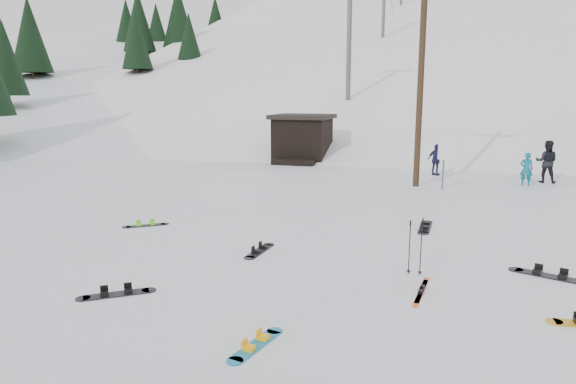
# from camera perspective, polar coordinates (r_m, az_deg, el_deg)

# --- Properties ---
(ground) EXTENTS (200.00, 200.00, 0.00)m
(ground) POSITION_cam_1_polar(r_m,az_deg,el_deg) (9.81, -2.95, -12.53)
(ground) COLOR silver
(ground) RESTS_ON ground
(ski_slope) EXTENTS (60.00, 85.24, 65.97)m
(ski_slope) POSITION_cam_1_polar(r_m,az_deg,el_deg) (65.49, 13.82, -3.61)
(ski_slope) COLOR white
(ski_slope) RESTS_ON ground
(ridge_left) EXTENTS (47.54, 95.03, 58.38)m
(ridge_left) POSITION_cam_1_polar(r_m,az_deg,el_deg) (70.27, -17.27, -1.98)
(ridge_left) COLOR silver
(ridge_left) RESTS_ON ground
(treeline_left) EXTENTS (20.00, 64.00, 10.00)m
(treeline_left) POSITION_cam_1_polar(r_m,az_deg,el_deg) (61.16, -20.50, 6.43)
(treeline_left) COLOR black
(treeline_left) RESTS_ON ground
(treeline_crest) EXTENTS (50.00, 6.00, 10.00)m
(treeline_crest) POSITION_cam_1_polar(r_m,az_deg,el_deg) (94.59, 15.29, 8.01)
(treeline_crest) COLOR black
(treeline_crest) RESTS_ON ski_slope
(utility_pole) EXTENTS (2.00, 0.26, 9.00)m
(utility_pole) POSITION_cam_1_polar(r_m,az_deg,el_deg) (22.50, 14.55, 12.46)
(utility_pole) COLOR #3A2819
(utility_pole) RESTS_ON ground
(trail_sign) EXTENTS (0.50, 0.09, 1.85)m
(trail_sign) POSITION_cam_1_polar(r_m,az_deg,el_deg) (22.19, 16.93, 3.55)
(trail_sign) COLOR #595B60
(trail_sign) RESTS_ON ground
(lift_hut) EXTENTS (3.40, 4.10, 2.75)m
(lift_hut) POSITION_cam_1_polar(r_m,az_deg,el_deg) (30.60, 1.62, 6.03)
(lift_hut) COLOR black
(lift_hut) RESTS_ON ground
(lift_tower_near) EXTENTS (2.20, 0.36, 8.00)m
(lift_tower_near) POSITION_cam_1_polar(r_m,az_deg,el_deg) (39.31, 6.81, 16.48)
(lift_tower_near) COLOR #595B60
(lift_tower_near) RESTS_ON ski_slope
(hero_snowboard) EXTENTS (0.51, 1.36, 0.10)m
(hero_snowboard) POSITION_cam_1_polar(r_m,az_deg,el_deg) (8.40, -3.59, -16.55)
(hero_snowboard) COLOR teal
(hero_snowboard) RESTS_ON ground
(hero_skis) EXTENTS (0.26, 1.67, 0.09)m
(hero_skis) POSITION_cam_1_polar(r_m,az_deg,el_deg) (10.76, 14.60, -10.57)
(hero_skis) COLOR #C94814
(hero_skis) RESTS_ON ground
(ski_poles) EXTENTS (0.33, 0.09, 1.20)m
(ski_poles) POSITION_cam_1_polar(r_m,az_deg,el_deg) (11.55, 13.96, -5.96)
(ski_poles) COLOR black
(ski_poles) RESTS_ON ground
(board_scatter_a) EXTENTS (1.27, 1.03, 0.11)m
(board_scatter_a) POSITION_cam_1_polar(r_m,az_deg,el_deg) (10.82, -18.51, -10.66)
(board_scatter_a) COLOR black
(board_scatter_a) RESTS_ON ground
(board_scatter_b) EXTENTS (0.36, 1.47, 0.10)m
(board_scatter_b) POSITION_cam_1_polar(r_m,az_deg,el_deg) (12.99, -3.18, -6.50)
(board_scatter_b) COLOR black
(board_scatter_b) RESTS_ON ground
(board_scatter_c) EXTENTS (1.15, 0.93, 0.10)m
(board_scatter_c) POSITION_cam_1_polar(r_m,az_deg,el_deg) (16.02, -15.53, -3.56)
(board_scatter_c) COLOR black
(board_scatter_c) RESTS_ON ground
(board_scatter_d) EXTENTS (1.62, 0.81, 0.12)m
(board_scatter_d) POSITION_cam_1_polar(r_m,az_deg,el_deg) (12.58, 27.09, -8.26)
(board_scatter_d) COLOR black
(board_scatter_d) RESTS_ON ground
(board_scatter_f) EXTENTS (0.38, 1.72, 0.12)m
(board_scatter_f) POSITION_cam_1_polar(r_m,az_deg,el_deg) (15.76, 15.00, -3.75)
(board_scatter_f) COLOR black
(board_scatter_f) RESTS_ON ground
(skier_teal) EXTENTS (0.55, 0.39, 1.44)m
(skier_teal) POSITION_cam_1_polar(r_m,az_deg,el_deg) (24.46, 24.96, 2.33)
(skier_teal) COLOR #0C6579
(skier_teal) RESTS_ON ground
(skier_dark) EXTENTS (1.03, 0.87, 1.89)m
(skier_dark) POSITION_cam_1_polar(r_m,az_deg,el_deg) (25.66, 26.79, 3.03)
(skier_dark) COLOR black
(skier_dark) RESTS_ON ground
(skier_navy) EXTENTS (0.97, 0.78, 1.54)m
(skier_navy) POSITION_cam_1_polar(r_m,az_deg,el_deg) (26.03, 16.15, 3.46)
(skier_navy) COLOR #1D1A43
(skier_navy) RESTS_ON ground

